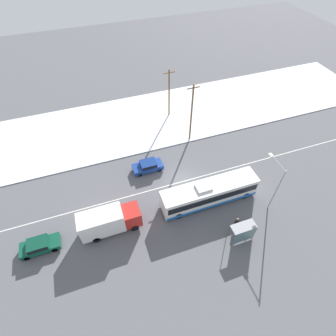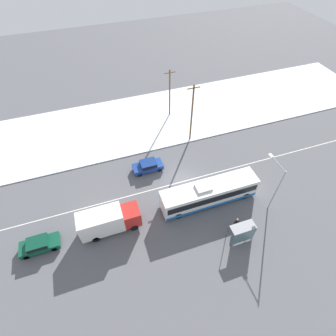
{
  "view_description": "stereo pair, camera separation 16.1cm",
  "coord_description": "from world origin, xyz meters",
  "px_view_note": "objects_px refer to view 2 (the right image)",
  "views": [
    {
      "loc": [
        -9.12,
        -20.12,
        26.97
      ],
      "look_at": [
        -1.49,
        1.74,
        1.4
      ],
      "focal_mm": 28.0,
      "sensor_mm": 36.0,
      "label": 1
    },
    {
      "loc": [
        -8.97,
        -20.17,
        26.97
      ],
      "look_at": [
        -1.49,
        1.74,
        1.4
      ],
      "focal_mm": 28.0,
      "sensor_mm": 36.0,
      "label": 2
    }
  ],
  "objects_px": {
    "bus_shelter": "(243,232)",
    "city_bus": "(209,193)",
    "sedan_car": "(148,166)",
    "utility_pole_snowlot": "(170,93)",
    "box_truck": "(108,220)",
    "utility_pole_roadside": "(192,113)",
    "parked_car_near_truck": "(39,244)",
    "pedestrian_at_stop": "(237,222)",
    "streetlamp": "(275,182)"
  },
  "relations": [
    {
      "from": "box_truck",
      "to": "pedestrian_at_stop",
      "type": "xyz_separation_m",
      "value": [
        13.63,
        -4.41,
        -0.74
      ]
    },
    {
      "from": "bus_shelter",
      "to": "utility_pole_roadside",
      "type": "xyz_separation_m",
      "value": [
        1.0,
        17.38,
        3.19
      ]
    },
    {
      "from": "box_truck",
      "to": "parked_car_near_truck",
      "type": "height_order",
      "value": "box_truck"
    },
    {
      "from": "box_truck",
      "to": "utility_pole_snowlot",
      "type": "distance_m",
      "value": 22.84
    },
    {
      "from": "bus_shelter",
      "to": "parked_car_near_truck",
      "type": "bearing_deg",
      "value": 163.56
    },
    {
      "from": "bus_shelter",
      "to": "city_bus",
      "type": "bearing_deg",
      "value": 101.33
    },
    {
      "from": "streetlamp",
      "to": "utility_pole_snowlot",
      "type": "distance_m",
      "value": 21.68
    },
    {
      "from": "sedan_car",
      "to": "utility_pole_snowlot",
      "type": "height_order",
      "value": "utility_pole_snowlot"
    },
    {
      "from": "bus_shelter",
      "to": "pedestrian_at_stop",
      "type": "bearing_deg",
      "value": 81.36
    },
    {
      "from": "city_bus",
      "to": "bus_shelter",
      "type": "distance_m",
      "value": 6.13
    },
    {
      "from": "utility_pole_roadside",
      "to": "utility_pole_snowlot",
      "type": "bearing_deg",
      "value": 97.37
    },
    {
      "from": "pedestrian_at_stop",
      "to": "streetlamp",
      "type": "height_order",
      "value": "streetlamp"
    },
    {
      "from": "box_truck",
      "to": "utility_pole_roadside",
      "type": "xyz_separation_m",
      "value": [
        14.38,
        11.33,
        3.1
      ]
    },
    {
      "from": "sedan_car",
      "to": "bus_shelter",
      "type": "height_order",
      "value": "bus_shelter"
    },
    {
      "from": "box_truck",
      "to": "bus_shelter",
      "type": "height_order",
      "value": "box_truck"
    },
    {
      "from": "parked_car_near_truck",
      "to": "streetlamp",
      "type": "height_order",
      "value": "streetlamp"
    },
    {
      "from": "parked_car_near_truck",
      "to": "streetlamp",
      "type": "bearing_deg",
      "value": -6.36
    },
    {
      "from": "pedestrian_at_stop",
      "to": "utility_pole_roadside",
      "type": "xyz_separation_m",
      "value": [
        0.75,
        15.74,
        3.84
      ]
    },
    {
      "from": "city_bus",
      "to": "parked_car_near_truck",
      "type": "height_order",
      "value": "city_bus"
    },
    {
      "from": "parked_car_near_truck",
      "to": "city_bus",
      "type": "bearing_deg",
      "value": -0.5
    },
    {
      "from": "streetlamp",
      "to": "utility_pole_roadside",
      "type": "relative_size",
      "value": 0.73
    },
    {
      "from": "bus_shelter",
      "to": "utility_pole_snowlot",
      "type": "distance_m",
      "value": 24.45
    },
    {
      "from": "box_truck",
      "to": "utility_pole_snowlot",
      "type": "relative_size",
      "value": 0.83
    },
    {
      "from": "parked_car_near_truck",
      "to": "utility_pole_snowlot",
      "type": "relative_size",
      "value": 0.5
    },
    {
      "from": "sedan_car",
      "to": "utility_pole_snowlot",
      "type": "bearing_deg",
      "value": -122.32
    },
    {
      "from": "box_truck",
      "to": "utility_pole_roadside",
      "type": "relative_size",
      "value": 0.72
    },
    {
      "from": "box_truck",
      "to": "sedan_car",
      "type": "distance_m",
      "value": 9.96
    },
    {
      "from": "bus_shelter",
      "to": "streetlamp",
      "type": "height_order",
      "value": "streetlamp"
    },
    {
      "from": "utility_pole_roadside",
      "to": "box_truck",
      "type": "bearing_deg",
      "value": -141.76
    },
    {
      "from": "sedan_car",
      "to": "pedestrian_at_stop",
      "type": "height_order",
      "value": "pedestrian_at_stop"
    },
    {
      "from": "streetlamp",
      "to": "sedan_car",
      "type": "bearing_deg",
      "value": 139.8
    },
    {
      "from": "bus_shelter",
      "to": "utility_pole_snowlot",
      "type": "bearing_deg",
      "value": 89.77
    },
    {
      "from": "box_truck",
      "to": "parked_car_near_truck",
      "type": "xyz_separation_m",
      "value": [
        -7.57,
        0.13,
        -0.99
      ]
    },
    {
      "from": "utility_pole_roadside",
      "to": "parked_car_near_truck",
      "type": "bearing_deg",
      "value": -152.96
    },
    {
      "from": "parked_car_near_truck",
      "to": "utility_pole_roadside",
      "type": "xyz_separation_m",
      "value": [
        21.94,
        11.2,
        4.09
      ]
    },
    {
      "from": "city_bus",
      "to": "parked_car_near_truck",
      "type": "relative_size",
      "value": 2.9
    },
    {
      "from": "city_bus",
      "to": "utility_pole_snowlot",
      "type": "relative_size",
      "value": 1.46
    },
    {
      "from": "parked_car_near_truck",
      "to": "streetlamp",
      "type": "xyz_separation_m",
      "value": [
        26.22,
        -2.92,
        3.61
      ]
    },
    {
      "from": "parked_car_near_truck",
      "to": "streetlamp",
      "type": "distance_m",
      "value": 26.63
    },
    {
      "from": "sedan_car",
      "to": "parked_car_near_truck",
      "type": "xyz_separation_m",
      "value": [
        -14.17,
        -7.26,
        -0.01
      ]
    },
    {
      "from": "city_bus",
      "to": "bus_shelter",
      "type": "relative_size",
      "value": 4.41
    },
    {
      "from": "parked_car_near_truck",
      "to": "pedestrian_at_stop",
      "type": "height_order",
      "value": "pedestrian_at_stop"
    },
    {
      "from": "pedestrian_at_stop",
      "to": "box_truck",
      "type": "bearing_deg",
      "value": 162.07
    },
    {
      "from": "utility_pole_roadside",
      "to": "sedan_car",
      "type": "bearing_deg",
      "value": -153.15
    },
    {
      "from": "bus_shelter",
      "to": "box_truck",
      "type": "bearing_deg",
      "value": 155.66
    },
    {
      "from": "pedestrian_at_stop",
      "to": "bus_shelter",
      "type": "height_order",
      "value": "bus_shelter"
    },
    {
      "from": "sedan_car",
      "to": "streetlamp",
      "type": "relative_size",
      "value": 0.6
    },
    {
      "from": "parked_car_near_truck",
      "to": "utility_pole_snowlot",
      "type": "bearing_deg",
      "value": 40.75
    },
    {
      "from": "sedan_car",
      "to": "pedestrian_at_stop",
      "type": "relative_size",
      "value": 2.44
    },
    {
      "from": "utility_pole_roadside",
      "to": "pedestrian_at_stop",
      "type": "bearing_deg",
      "value": -92.71
    }
  ]
}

